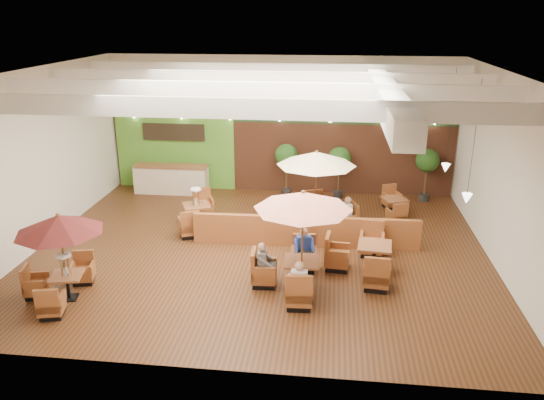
# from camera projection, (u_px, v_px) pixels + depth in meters

# --- Properties ---
(room) EXTENTS (14.04, 14.00, 5.52)m
(room) POSITION_uv_depth(u_px,v_px,m) (273.00, 128.00, 16.60)
(room) COLOR #381E0F
(room) RESTS_ON ground
(service_counter) EXTENTS (3.00, 0.75, 1.18)m
(service_counter) POSITION_uv_depth(u_px,v_px,m) (171.00, 179.00, 21.77)
(service_counter) COLOR beige
(service_counter) RESTS_ON ground
(booth_divider) EXTENTS (7.20, 0.37, 1.00)m
(booth_divider) POSITION_uv_depth(u_px,v_px,m) (305.00, 231.00, 16.82)
(booth_divider) COLOR brown
(booth_divider) RESTS_ON ground
(table_0) EXTENTS (2.31, 2.42, 2.39)m
(table_0) POSITION_uv_depth(u_px,v_px,m) (59.00, 238.00, 13.31)
(table_0) COLOR brown
(table_0) RESTS_ON ground
(table_1) EXTENTS (2.67, 2.75, 2.79)m
(table_1) POSITION_uv_depth(u_px,v_px,m) (300.00, 219.00, 13.78)
(table_1) COLOR brown
(table_1) RESTS_ON ground
(table_2) EXTENTS (2.96, 2.96, 2.84)m
(table_2) POSITION_uv_depth(u_px,v_px,m) (316.00, 177.00, 17.51)
(table_2) COLOR brown
(table_2) RESTS_ON ground
(table_3) EXTENTS (1.16, 2.81, 1.55)m
(table_3) POSITION_uv_depth(u_px,v_px,m) (197.00, 212.00, 18.44)
(table_3) COLOR brown
(table_3) RESTS_ON ground
(table_4) EXTENTS (1.93, 2.85, 1.05)m
(table_4) POSITION_uv_depth(u_px,v_px,m) (363.00, 258.00, 15.26)
(table_4) COLOR brown
(table_4) RESTS_ON ground
(table_5) EXTENTS (1.03, 2.51, 0.88)m
(table_5) POSITION_uv_depth(u_px,v_px,m) (394.00, 207.00, 19.34)
(table_5) COLOR brown
(table_5) RESTS_ON ground
(topiary_0) EXTENTS (0.92, 0.92, 2.15)m
(topiary_0) POSITION_uv_depth(u_px,v_px,m) (286.00, 158.00, 21.10)
(topiary_0) COLOR black
(topiary_0) RESTS_ON ground
(topiary_1) EXTENTS (0.90, 0.90, 2.08)m
(topiary_1) POSITION_uv_depth(u_px,v_px,m) (340.00, 160.00, 20.89)
(topiary_1) COLOR black
(topiary_1) RESTS_ON ground
(topiary_2) EXTENTS (0.90, 0.90, 2.10)m
(topiary_2) POSITION_uv_depth(u_px,v_px,m) (427.00, 163.00, 20.51)
(topiary_2) COLOR black
(topiary_2) RESTS_ON ground
(diner_0) EXTENTS (0.41, 0.33, 0.84)m
(diner_0) POSITION_uv_depth(u_px,v_px,m) (299.00, 280.00, 13.23)
(diner_0) COLOR white
(diner_0) RESTS_ON ground
(diner_1) EXTENTS (0.44, 0.38, 0.83)m
(diner_1) POSITION_uv_depth(u_px,v_px,m) (304.00, 246.00, 15.14)
(diner_1) COLOR #2642A5
(diner_1) RESTS_ON ground
(diner_2) EXTENTS (0.33, 0.40, 0.80)m
(diner_2) POSITION_uv_depth(u_px,v_px,m) (264.00, 260.00, 14.30)
(diner_2) COLOR slate
(diner_2) RESTS_ON ground
(diner_3) EXTENTS (0.46, 0.43, 0.84)m
(diner_3) POSITION_uv_depth(u_px,v_px,m) (314.00, 221.00, 16.92)
(diner_3) COLOR #2642A5
(diner_3) RESTS_ON ground
(diner_4) EXTENTS (0.39, 0.44, 0.81)m
(diner_4) POSITION_uv_depth(u_px,v_px,m) (346.00, 211.00, 17.78)
(diner_4) COLOR white
(diner_4) RESTS_ON ground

